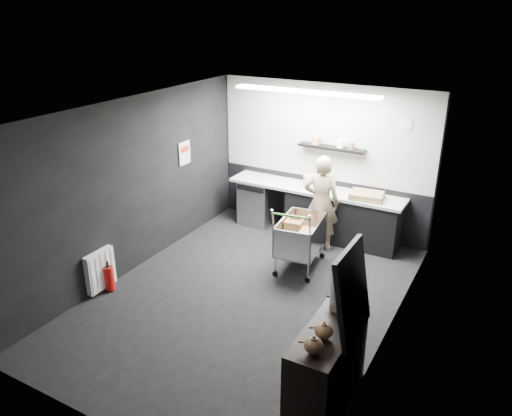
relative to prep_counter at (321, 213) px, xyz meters
The scene contains 22 objects.
floor 2.47m from the prep_counter, 93.20° to the right, with size 5.50×5.50×0.00m, color black.
ceiling 3.30m from the prep_counter, 93.20° to the right, with size 5.50×5.50×0.00m, color silver.
wall_back 0.96m from the prep_counter, 112.30° to the left, with size 5.50×5.50×0.00m, color black.
wall_front 5.25m from the prep_counter, 91.50° to the right, with size 5.50×5.50×0.00m, color black.
wall_left 3.35m from the prep_counter, 131.43° to the right, with size 5.50×5.50×0.00m, color black.
wall_right 3.18m from the prep_counter, 52.38° to the right, with size 5.50×5.50×0.00m, color black.
kitchen_wall_panel 1.43m from the prep_counter, 113.58° to the left, with size 3.95×0.02×1.70m, color silver.
dado_panel 0.34m from the prep_counter, 113.58° to the left, with size 3.95×0.02×1.00m, color black.
floating_shelf 1.18m from the prep_counter, 72.13° to the left, with size 1.20×0.22×0.04m, color black.
wall_clock 2.13m from the prep_counter, 13.36° to the left, with size 0.20×0.20×0.03m, color white.
poster 2.63m from the prep_counter, 152.11° to the right, with size 0.02×0.30×0.40m, color silver.
poster_red_band 2.66m from the prep_counter, 152.05° to the right, with size 0.01×0.22×0.10m, color red.
radiator 3.92m from the prep_counter, 122.01° to the right, with size 0.10×0.50×0.60m, color white.
ceiling_strip 2.29m from the prep_counter, 103.37° to the right, with size 2.40×0.20×0.04m, color white.
prep_counter is the anchor object (origin of this frame).
person 0.61m from the prep_counter, 68.71° to the right, with size 0.61×0.40×1.67m, color beige.
shopping_cart 1.25m from the prep_counter, 82.76° to the right, with size 0.72×1.07×1.11m.
sideboard 4.09m from the prep_counter, 66.58° to the right, with size 0.53×1.23×1.84m.
fire_extinguisher 3.82m from the prep_counter, 121.40° to the right, with size 0.14×0.14×0.46m.
cardboard_box 0.96m from the prep_counter, ahead, with size 0.54×0.41×0.11m, color tan.
pink_tub 0.60m from the prep_counter, behind, with size 0.23×0.23×0.23m, color silver.
white_container 0.52m from the prep_counter, 129.11° to the right, with size 0.17×0.14×0.16m, color white.
Camera 1 is at (3.12, -5.35, 3.95)m, focal length 35.00 mm.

